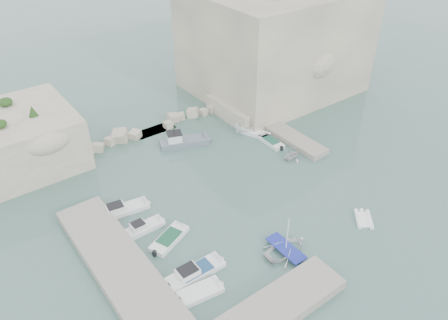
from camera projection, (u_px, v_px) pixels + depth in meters
ground at (254, 204)px, 51.16m from camera, size 400.00×400.00×0.00m
cliff_east at (274, 40)px, 72.87m from camera, size 26.00×22.00×17.00m
cliff_terrace at (245, 107)px, 68.75m from camera, size 8.00×10.00×2.50m
outcrop_west at (11, 142)px, 55.93m from camera, size 16.00×14.00×7.00m
quay_west at (125, 274)px, 41.85m from camera, size 5.00×24.00×1.10m
quay_south at (258, 320)px, 37.66m from camera, size 18.00×4.00×1.10m
ledge_east at (281, 131)px, 64.18m from camera, size 3.00×16.00×0.80m
breakwater at (155, 126)px, 64.85m from camera, size 28.00×3.00×1.40m
motorboat_a at (124, 212)px, 50.10m from camera, size 6.56×2.77×1.40m
motorboat_b at (145, 229)px, 47.67m from camera, size 4.92×1.68×1.40m
motorboat_c at (170, 240)px, 46.28m from camera, size 5.61×3.82×0.70m
motorboat_d at (196, 274)px, 42.52m from camera, size 6.57×1.99×1.40m
motorboat_e at (200, 294)px, 40.57m from camera, size 4.82×2.48×0.70m
rowboat at (285, 251)px, 44.99m from camera, size 5.03×3.60×1.04m
inflatable_dinghy at (363, 220)px, 48.87m from camera, size 3.42×3.55×0.44m
tender_east_a at (291, 159)px, 58.97m from camera, size 2.84×2.45×1.50m
tender_east_b at (271, 143)px, 62.18m from camera, size 1.69×4.71×0.70m
tender_east_c at (253, 134)px, 64.37m from camera, size 3.49×5.67×0.70m
tender_east_d at (250, 132)px, 64.84m from camera, size 5.22×3.58×1.89m
work_boat at (185, 144)px, 62.02m from camera, size 7.87×4.81×2.20m
rowboat_mast at (288, 233)px, 43.51m from camera, size 0.10×0.10×4.20m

